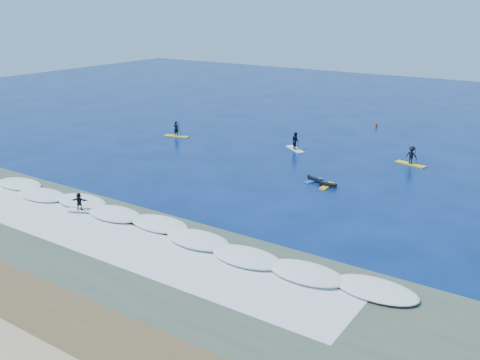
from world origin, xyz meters
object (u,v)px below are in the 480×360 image
Objects in this scene: sup_paddler_right at (411,156)px; prone_paddler_near at (327,185)px; prone_paddler_far at (314,180)px; sup_paddler_left at (176,131)px; wave_surfer at (79,203)px; marker_buoy at (376,125)px; sup_paddler_center at (295,142)px.

prone_paddler_near is at bearing -96.66° from sup_paddler_right.
prone_paddler_near is 1.04× the size of prone_paddler_far.
sup_paddler_left is 1.55× the size of wave_surfer.
sup_paddler_right is at bearing -58.01° from marker_buoy.
sup_paddler_center reaches higher than prone_paddler_far.
marker_buoy reaches higher than prone_paddler_far.
wave_surfer is at bearing -108.61° from sup_paddler_right.
sup_paddler_center is 1.50× the size of wave_surfer.
wave_surfer reaches higher than marker_buoy.
sup_paddler_center reaches higher than marker_buoy.
prone_paddler_near is at bearing -79.24° from marker_buoy.
sup_paddler_left is 26.75m from sup_paddler_right.
sup_paddler_right is 11.32m from prone_paddler_near.
sup_paddler_left is 1.48× the size of prone_paddler_far.
sup_paddler_center is at bearing 52.58° from wave_surfer.
wave_surfer is at bearing 139.46° from prone_paddler_near.
sup_paddler_left is at bearing 86.73° from wave_surfer.
prone_paddler_near is 20.44m from wave_surfer.
prone_paddler_far is at bearing 29.21° from wave_surfer.
prone_paddler_far is (20.90, -5.85, -0.52)m from sup_paddler_left.
sup_paddler_center is 0.96× the size of sup_paddler_right.
marker_buoy is at bearing 24.44° from prone_paddler_far.
sup_paddler_right reaches higher than wave_surfer.
prone_paddler_far is at bearing -82.67° from marker_buoy.
wave_surfer is (-12.88, -15.86, 0.66)m from prone_paddler_near.
sup_paddler_center is (14.44, 2.64, 0.17)m from sup_paddler_left.
marker_buoy is (3.41, 15.14, -0.53)m from sup_paddler_center.
prone_paddler_far is at bearing 64.86° from prone_paddler_near.
sup_paddler_right is at bearing -3.98° from sup_paddler_left.
prone_paddler_near is 1.09× the size of wave_surfer.
sup_paddler_center is at bearing 39.71° from prone_paddler_near.
sup_paddler_center reaches higher than sup_paddler_left.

